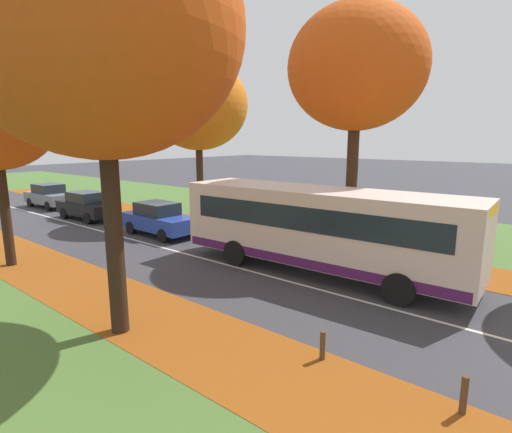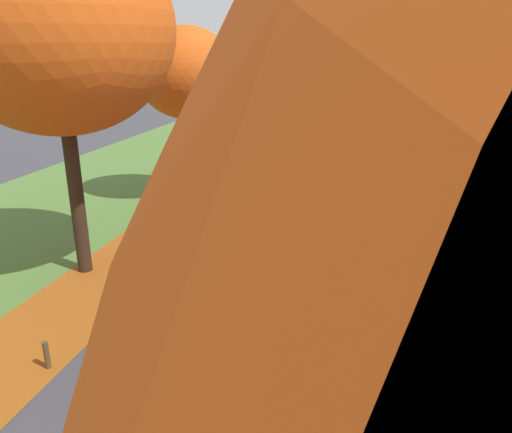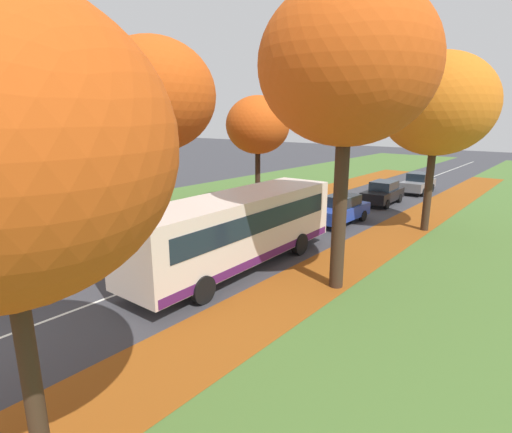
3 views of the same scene
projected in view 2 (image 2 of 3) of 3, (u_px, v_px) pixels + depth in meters
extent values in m
cube|color=#476B2D|center=(119.00, 188.00, 24.15)|extent=(12.00, 90.00, 0.01)
cube|color=#8C4714|center=(150.00, 242.00, 17.57)|extent=(2.80, 60.00, 0.00)
cube|color=#8C4714|center=(424.00, 271.00, 15.36)|extent=(2.80, 60.00, 0.00)
cube|color=silver|center=(307.00, 202.00, 21.94)|extent=(0.12, 80.00, 0.01)
cylinder|color=black|center=(77.00, 198.00, 14.66)|extent=(0.42, 0.42, 4.68)
ellipsoid|color=#C64C14|center=(55.00, 27.00, 13.10)|extent=(6.31, 6.31, 5.68)
cylinder|color=black|center=(190.00, 156.00, 21.89)|extent=(0.35, 0.35, 3.89)
ellipsoid|color=#C64C14|center=(186.00, 73.00, 20.73)|extent=(4.20, 4.20, 3.78)
cylinder|color=#382619|center=(488.00, 228.00, 11.22)|extent=(0.49, 0.49, 5.44)
cylinder|color=#382619|center=(448.00, 158.00, 20.23)|extent=(0.40, 0.40, 4.46)
ellipsoid|color=orange|center=(463.00, 44.00, 18.78)|extent=(5.70, 5.70, 5.13)
cylinder|color=#4C3823|center=(47.00, 355.00, 10.69)|extent=(0.12, 0.12, 0.66)
cube|color=beige|center=(303.00, 263.00, 11.79)|extent=(2.86, 10.48, 2.50)
cube|color=#19232D|center=(254.00, 391.00, 6.94)|extent=(2.30, 0.18, 1.30)
cube|color=#19232D|center=(304.00, 248.00, 11.66)|extent=(2.85, 9.23, 0.80)
cube|color=#4C1951|center=(302.00, 303.00, 12.14)|extent=(2.87, 10.27, 0.32)
cube|color=yellow|center=(254.00, 348.00, 6.69)|extent=(1.75, 0.14, 0.28)
cylinder|color=black|center=(342.00, 406.00, 8.99)|extent=(0.33, 0.97, 0.96)
cylinder|color=black|center=(216.00, 387.00, 9.48)|extent=(0.33, 0.97, 0.96)
cylinder|color=black|center=(355.00, 266.00, 14.59)|extent=(0.33, 0.97, 0.96)
cylinder|color=black|center=(275.00, 259.00, 15.08)|extent=(0.33, 0.97, 0.96)
cube|color=#233D9E|center=(337.00, 198.00, 20.31)|extent=(1.78, 4.23, 0.70)
cube|color=#19232D|center=(338.00, 182.00, 20.23)|extent=(1.48, 2.04, 0.60)
cylinder|color=black|center=(353.00, 218.00, 19.05)|extent=(0.23, 0.64, 0.64)
cylinder|color=black|center=(312.00, 214.00, 19.45)|extent=(0.23, 0.64, 0.64)
cylinder|color=black|center=(359.00, 199.00, 21.41)|extent=(0.23, 0.64, 0.64)
cylinder|color=black|center=(322.00, 196.00, 21.81)|extent=(0.23, 0.64, 0.64)
cube|color=black|center=(347.00, 162.00, 26.33)|extent=(1.85, 4.26, 0.70)
cube|color=#19232D|center=(348.00, 150.00, 26.25)|extent=(1.52, 2.07, 0.60)
cylinder|color=black|center=(361.00, 176.00, 25.08)|extent=(0.24, 0.65, 0.64)
cylinder|color=black|center=(329.00, 174.00, 25.40)|extent=(0.24, 0.65, 0.64)
cylinder|color=black|center=(362.00, 164.00, 27.48)|extent=(0.24, 0.65, 0.64)
cylinder|color=black|center=(333.00, 163.00, 27.80)|extent=(0.24, 0.65, 0.64)
cube|color=slate|center=(363.00, 142.00, 31.65)|extent=(1.82, 4.25, 0.70)
cube|color=#19232D|center=(364.00, 132.00, 31.57)|extent=(1.50, 2.06, 0.60)
cylinder|color=black|center=(375.00, 152.00, 30.40)|extent=(0.24, 0.65, 0.64)
cylinder|color=black|center=(349.00, 151.00, 30.74)|extent=(0.24, 0.65, 0.64)
cylinder|color=black|center=(375.00, 144.00, 32.80)|extent=(0.24, 0.65, 0.64)
cylinder|color=black|center=(351.00, 143.00, 33.13)|extent=(0.24, 0.65, 0.64)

